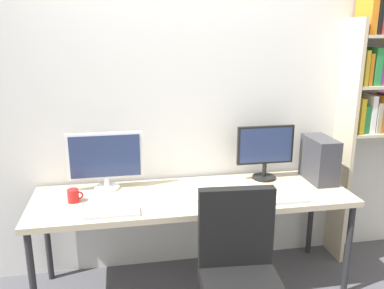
{
  "coord_description": "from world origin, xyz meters",
  "views": [
    {
      "loc": [
        -0.49,
        -2.02,
        1.85
      ],
      "look_at": [
        0.0,
        0.65,
        1.09
      ],
      "focal_mm": 38.01,
      "sensor_mm": 36.0,
      "label": 1
    }
  ],
  "objects_px": {
    "pc_tower": "(319,159)",
    "keyboard_left": "(112,213)",
    "monitor_left": "(105,159)",
    "laptop_closed": "(189,195)",
    "desk": "(193,201)",
    "computer_mouse": "(245,200)",
    "keyboard_right": "(281,200)",
    "coffee_mug": "(73,196)",
    "monitor_right": "(265,149)"
  },
  "relations": [
    {
      "from": "coffee_mug",
      "to": "pc_tower",
      "type": "bearing_deg",
      "value": 2.79
    },
    {
      "from": "keyboard_left",
      "to": "coffee_mug",
      "type": "bearing_deg",
      "value": 136.63
    },
    {
      "from": "pc_tower",
      "to": "laptop_closed",
      "type": "xyz_separation_m",
      "value": [
        -1.03,
        -0.13,
        -0.16
      ]
    },
    {
      "from": "keyboard_right",
      "to": "keyboard_left",
      "type": "bearing_deg",
      "value": 180.0
    },
    {
      "from": "keyboard_left",
      "to": "keyboard_right",
      "type": "bearing_deg",
      "value": 0.0
    },
    {
      "from": "monitor_left",
      "to": "coffee_mug",
      "type": "relative_size",
      "value": 5.06
    },
    {
      "from": "laptop_closed",
      "to": "desk",
      "type": "bearing_deg",
      "value": 47.4
    },
    {
      "from": "keyboard_left",
      "to": "laptop_closed",
      "type": "height_order",
      "value": "laptop_closed"
    },
    {
      "from": "monitor_right",
      "to": "desk",
      "type": "bearing_deg",
      "value": -160.52
    },
    {
      "from": "monitor_right",
      "to": "computer_mouse",
      "type": "distance_m",
      "value": 0.54
    },
    {
      "from": "keyboard_right",
      "to": "monitor_left",
      "type": "bearing_deg",
      "value": 159.13
    },
    {
      "from": "monitor_left",
      "to": "keyboard_right",
      "type": "xyz_separation_m",
      "value": [
        1.16,
        -0.44,
        -0.22
      ]
    },
    {
      "from": "desk",
      "to": "computer_mouse",
      "type": "relative_size",
      "value": 23.23
    },
    {
      "from": "keyboard_left",
      "to": "computer_mouse",
      "type": "bearing_deg",
      "value": 2.23
    },
    {
      "from": "laptop_closed",
      "to": "coffee_mug",
      "type": "height_order",
      "value": "coffee_mug"
    },
    {
      "from": "monitor_left",
      "to": "computer_mouse",
      "type": "height_order",
      "value": "monitor_left"
    },
    {
      "from": "monitor_right",
      "to": "keyboard_left",
      "type": "bearing_deg",
      "value": -159.13
    },
    {
      "from": "monitor_left",
      "to": "keyboard_right",
      "type": "bearing_deg",
      "value": -20.87
    },
    {
      "from": "monitor_right",
      "to": "coffee_mug",
      "type": "distance_m",
      "value": 1.44
    },
    {
      "from": "laptop_closed",
      "to": "keyboard_right",
      "type": "bearing_deg",
      "value": -11.14
    },
    {
      "from": "monitor_right",
      "to": "computer_mouse",
      "type": "relative_size",
      "value": 4.62
    },
    {
      "from": "monitor_left",
      "to": "laptop_closed",
      "type": "relative_size",
      "value": 1.67
    },
    {
      "from": "monitor_left",
      "to": "monitor_right",
      "type": "height_order",
      "value": "same"
    },
    {
      "from": "monitor_left",
      "to": "computer_mouse",
      "type": "bearing_deg",
      "value": -23.94
    },
    {
      "from": "pc_tower",
      "to": "computer_mouse",
      "type": "bearing_deg",
      "value": -156.35
    },
    {
      "from": "monitor_left",
      "to": "keyboard_left",
      "type": "height_order",
      "value": "monitor_left"
    },
    {
      "from": "desk",
      "to": "coffee_mug",
      "type": "bearing_deg",
      "value": 179.18
    },
    {
      "from": "keyboard_left",
      "to": "coffee_mug",
      "type": "relative_size",
      "value": 3.22
    },
    {
      "from": "pc_tower",
      "to": "keyboard_left",
      "type": "height_order",
      "value": "pc_tower"
    },
    {
      "from": "monitor_left",
      "to": "desk",
      "type": "bearing_deg",
      "value": -19.49
    },
    {
      "from": "laptop_closed",
      "to": "coffee_mug",
      "type": "relative_size",
      "value": 3.02
    },
    {
      "from": "keyboard_right",
      "to": "computer_mouse",
      "type": "height_order",
      "value": "computer_mouse"
    },
    {
      "from": "monitor_left",
      "to": "keyboard_right",
      "type": "relative_size",
      "value": 1.51
    },
    {
      "from": "keyboard_right",
      "to": "laptop_closed",
      "type": "height_order",
      "value": "laptop_closed"
    },
    {
      "from": "laptop_closed",
      "to": "keyboard_left",
      "type": "bearing_deg",
      "value": -152.29
    },
    {
      "from": "keyboard_right",
      "to": "computer_mouse",
      "type": "bearing_deg",
      "value": 171.92
    },
    {
      "from": "computer_mouse",
      "to": "coffee_mug",
      "type": "distance_m",
      "value": 1.15
    },
    {
      "from": "pc_tower",
      "to": "computer_mouse",
      "type": "relative_size",
      "value": 3.54
    },
    {
      "from": "pc_tower",
      "to": "keyboard_right",
      "type": "relative_size",
      "value": 0.96
    },
    {
      "from": "desk",
      "to": "keyboard_left",
      "type": "relative_size",
      "value": 6.53
    },
    {
      "from": "desk",
      "to": "keyboard_right",
      "type": "relative_size",
      "value": 6.29
    },
    {
      "from": "monitor_left",
      "to": "pc_tower",
      "type": "distance_m",
      "value": 1.6
    },
    {
      "from": "pc_tower",
      "to": "laptop_closed",
      "type": "bearing_deg",
      "value": -172.65
    },
    {
      "from": "pc_tower",
      "to": "laptop_closed",
      "type": "distance_m",
      "value": 1.05
    },
    {
      "from": "desk",
      "to": "monitor_right",
      "type": "xyz_separation_m",
      "value": [
        0.6,
        0.21,
        0.29
      ]
    },
    {
      "from": "laptop_closed",
      "to": "monitor_left",
      "type": "bearing_deg",
      "value": 163.37
    },
    {
      "from": "computer_mouse",
      "to": "laptop_closed",
      "type": "bearing_deg",
      "value": 155.62
    },
    {
      "from": "desk",
      "to": "keyboard_right",
      "type": "bearing_deg",
      "value": -22.33
    },
    {
      "from": "monitor_left",
      "to": "laptop_closed",
      "type": "bearing_deg",
      "value": -23.66
    },
    {
      "from": "keyboard_left",
      "to": "computer_mouse",
      "type": "relative_size",
      "value": 3.56
    }
  ]
}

